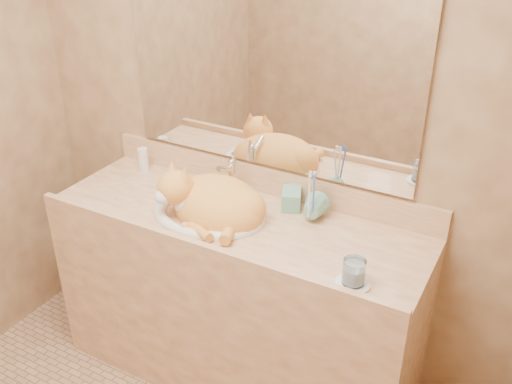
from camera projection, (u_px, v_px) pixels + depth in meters
The scene contains 12 objects.
wall_back at pixel (267, 106), 2.36m from camera, with size 2.40×0.02×2.50m, color brown.
vanity_counter at pixel (237, 300), 2.55m from camera, with size 1.60×0.55×0.85m, color #A5704A, non-canonical shape.
mirror at pixel (266, 74), 2.29m from camera, with size 1.30×0.02×0.80m, color white.
sink_basin at pixel (209, 198), 2.34m from camera, with size 0.48×0.40×0.15m, color white, non-canonical shape.
faucet at pixel (232, 176), 2.47m from camera, with size 0.05×0.13×0.19m, color white, non-canonical shape.
cat at pixel (211, 200), 2.33m from camera, with size 0.43×0.35×0.23m, color orange, non-canonical shape.
soap_dispenser at pixel (291, 195), 2.33m from camera, with size 0.08×0.08×0.18m, color #67A491.
toothbrush_cup at pixel (310, 214), 2.28m from camera, with size 0.11×0.11×0.10m, color #67A491.
toothbrushes at pixel (312, 194), 2.23m from camera, with size 0.04×0.04×0.24m, color silver, non-canonical shape.
saucer at pixel (353, 284), 1.95m from camera, with size 0.12×0.12×0.01m, color white.
water_glass at pixel (354, 272), 1.93m from camera, with size 0.08×0.08×0.09m, color white.
lotion_bottle at pixel (143, 160), 2.71m from camera, with size 0.05×0.05×0.11m, color silver.
Camera 1 is at (1.05, -0.99, 2.06)m, focal length 40.00 mm.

